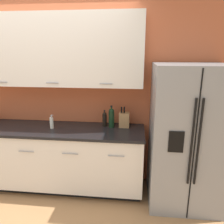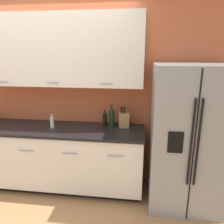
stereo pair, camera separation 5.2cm
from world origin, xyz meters
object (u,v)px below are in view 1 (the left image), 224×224
object	(u,v)px
wine_bottle	(111,117)
soap_dispenser	(52,123)
oil_bottle	(105,119)
refrigerator	(186,136)
knife_block	(124,119)

from	to	relation	value
wine_bottle	soap_dispenser	bearing A→B (deg)	-170.09
soap_dispenser	oil_bottle	bearing A→B (deg)	13.23
wine_bottle	soap_dispenser	distance (m)	0.81
refrigerator	wine_bottle	xyz separation A→B (m)	(-0.96, 0.21, 0.15)
oil_bottle	soap_dispenser	bearing A→B (deg)	-166.77
knife_block	oil_bottle	world-z (taller)	knife_block
refrigerator	oil_bottle	size ratio (longest dim) A/B	7.66
refrigerator	oil_bottle	xyz separation A→B (m)	(-1.06, 0.24, 0.12)
wine_bottle	oil_bottle	xyz separation A→B (m)	(-0.10, 0.02, -0.03)
wine_bottle	oil_bottle	bearing A→B (deg)	165.91
refrigerator	knife_block	distance (m)	0.83
knife_block	soap_dispenser	distance (m)	0.98
soap_dispenser	oil_bottle	size ratio (longest dim) A/B	0.82
oil_bottle	wine_bottle	bearing A→B (deg)	-14.09
refrigerator	oil_bottle	bearing A→B (deg)	167.42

